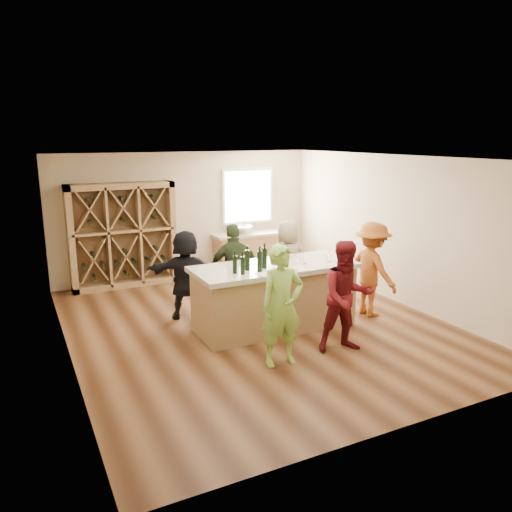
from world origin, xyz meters
name	(u,v)px	position (x,y,z in m)	size (l,w,h in m)	color
floor	(256,327)	(0.00, 0.00, -0.05)	(6.00, 7.00, 0.10)	#56341B
ceiling	(256,155)	(0.00, 0.00, 2.85)	(6.00, 7.00, 0.10)	white
wall_back	(186,215)	(0.00, 3.55, 1.40)	(6.00, 0.10, 2.80)	#C0AC8B
wall_front	(410,310)	(0.00, -3.55, 1.40)	(6.00, 0.10, 2.80)	#C0AC8B
wall_left	(58,265)	(-3.05, 0.00, 1.40)	(0.10, 7.00, 2.80)	#C0AC8B
wall_right	(399,229)	(3.05, 0.00, 1.40)	(0.10, 7.00, 2.80)	#C0AC8B
window_frame	(248,196)	(1.50, 3.47, 1.75)	(1.30, 0.06, 1.30)	white
window_pane	(248,196)	(1.50, 3.44, 1.75)	(1.18, 0.01, 1.18)	white
wine_rack	(123,235)	(-1.50, 3.27, 1.10)	(2.20, 0.45, 2.20)	olive
back_counter_base	(249,253)	(1.40, 3.20, 0.43)	(1.60, 0.58, 0.86)	olive
back_counter_top	(249,234)	(1.40, 3.20, 0.89)	(1.70, 0.62, 0.06)	#B5AC95
sink	(241,230)	(1.20, 3.20, 1.01)	(0.54, 0.54, 0.19)	silver
faucet	(238,226)	(1.20, 3.38, 1.07)	(0.02, 0.02, 0.30)	silver
tasting_counter_base	(274,299)	(0.23, -0.23, 0.50)	(2.60, 1.00, 1.00)	olive
tasting_counter_top	(275,267)	(0.23, -0.23, 1.04)	(2.72, 1.12, 0.08)	#B5AC95
wine_bottle_a	(235,265)	(-0.57, -0.41, 1.22)	(0.07, 0.07, 0.28)	black
wine_bottle_b	(243,266)	(-0.48, -0.52, 1.22)	(0.07, 0.07, 0.27)	black
wine_bottle_c	(247,260)	(-0.31, -0.33, 1.24)	(0.08, 0.08, 0.32)	black
wine_bottle_d	(260,262)	(-0.18, -0.50, 1.24)	(0.08, 0.08, 0.33)	black
wine_bottle_e	(265,258)	(-0.01, -0.33, 1.24)	(0.08, 0.08, 0.33)	black
wine_glass_a	(273,268)	(-0.05, -0.70, 1.17)	(0.07, 0.07, 0.18)	white
wine_glass_b	(297,264)	(0.39, -0.67, 1.17)	(0.07, 0.07, 0.18)	white
wine_glass_c	(327,260)	(0.96, -0.68, 1.18)	(0.07, 0.07, 0.20)	white
wine_glass_d	(305,258)	(0.70, -0.40, 1.18)	(0.07, 0.07, 0.20)	white
wine_glass_e	(330,257)	(1.15, -0.47, 1.17)	(0.06, 0.06, 0.17)	white
tasting_menu_a	(267,274)	(-0.14, -0.68, 1.08)	(0.24, 0.33, 0.00)	white
tasting_menu_b	(300,269)	(0.46, -0.63, 1.08)	(0.20, 0.27, 0.00)	white
tasting_menu_c	(331,265)	(1.04, -0.65, 1.08)	(0.23, 0.32, 0.00)	white
person_near_left	(282,306)	(-0.35, -1.51, 0.86)	(0.63, 0.46, 1.72)	#8CC64C
person_near_right	(347,297)	(0.74, -1.52, 0.84)	(0.81, 0.45, 1.68)	#590F14
person_server	(372,269)	(2.06, -0.46, 0.84)	(1.09, 0.51, 1.69)	#994C19
person_far_mid	(234,269)	(-0.09, 0.69, 0.82)	(0.96, 0.49, 1.64)	#263319
person_far_right	(287,262)	(1.06, 0.79, 0.80)	(0.78, 0.51, 1.60)	gray
person_far_left	(186,275)	(-0.94, 0.83, 0.79)	(1.47, 0.53, 1.58)	black
wine_bottle_f	(287,260)	(0.28, -0.53, 1.23)	(0.07, 0.07, 0.30)	black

